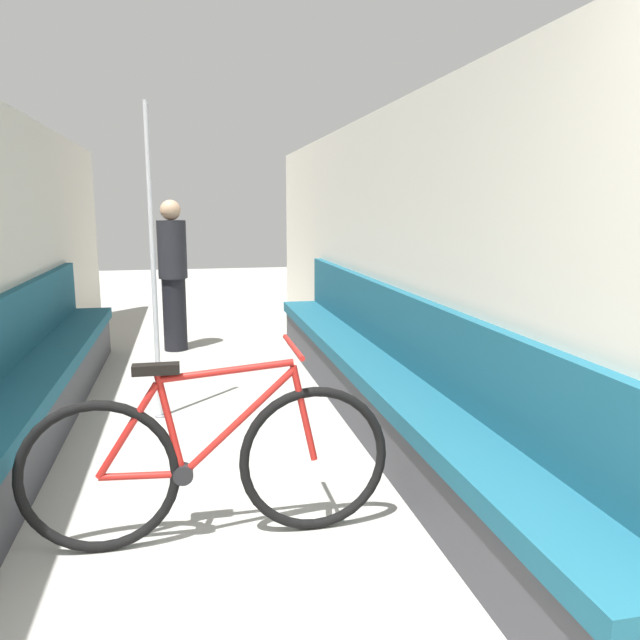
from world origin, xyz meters
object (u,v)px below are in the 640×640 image
at_px(bicycle, 209,463).
at_px(bench_seat_row_right, 378,381).
at_px(passenger_standing, 173,274).
at_px(grab_pole_near, 153,269).
at_px(bench_seat_row_left, 22,403).

bearing_deg(bicycle, bench_seat_row_right, 50.62).
distance_m(bench_seat_row_right, passenger_standing, 3.09).
distance_m(grab_pole_near, passenger_standing, 2.22).
bearing_deg(bench_seat_row_left, bicycle, -50.01).
bearing_deg(grab_pole_near, bench_seat_row_right, -18.38).
relative_size(bench_seat_row_left, bicycle, 3.33).
relative_size(bench_seat_row_right, bicycle, 3.33).
bearing_deg(passenger_standing, grab_pole_near, -1.73).
bearing_deg(bench_seat_row_right, passenger_standing, 117.76).
bearing_deg(grab_pole_near, bench_seat_row_left, -148.04).
relative_size(bench_seat_row_left, passenger_standing, 3.49).
distance_m(bench_seat_row_left, bench_seat_row_right, 2.31).
xyz_separation_m(grab_pole_near, passenger_standing, (0.08, 2.20, -0.27)).
xyz_separation_m(bench_seat_row_left, bicycle, (1.10, -1.31, 0.06)).
relative_size(bicycle, passenger_standing, 1.05).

